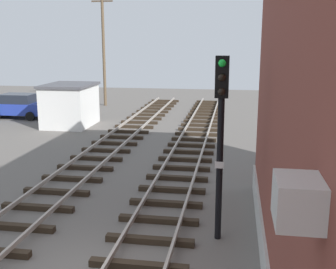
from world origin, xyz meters
TOP-DOWN VIEW (x-y plane):
  - signal_mast at (2.89, 2.66)m, footprint 0.36×0.40m
  - control_hut at (-7.44, 17.44)m, footprint 3.00×3.80m
  - parked_car_blue at (-12.20, 19.51)m, footprint 4.20×2.04m
  - utility_pole_far at (-7.86, 26.33)m, footprint 1.80×0.24m

SIDE VIEW (x-z plane):
  - parked_car_blue at x=-12.20m, z-range 0.02..1.78m
  - control_hut at x=-7.44m, z-range 0.01..2.77m
  - signal_mast at x=2.89m, z-range 0.67..5.80m
  - utility_pole_far at x=-7.86m, z-range 0.20..9.26m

